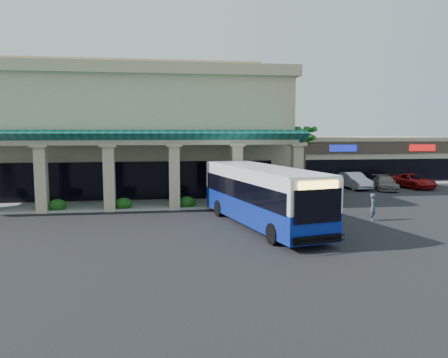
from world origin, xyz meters
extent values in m
plane|color=black|center=(0.00, 0.00, 0.00)|extent=(110.00, 110.00, 0.00)
imported|color=#3F4259|center=(9.18, -0.46, 0.85)|extent=(0.69, 0.74, 1.71)
imported|color=#A4A2B1|center=(11.42, 14.22, 0.85)|extent=(2.86, 5.29, 1.71)
imported|color=#ABAABC|center=(14.63, 14.19, 0.79)|extent=(2.05, 4.91, 1.58)
imported|color=slate|center=(17.23, 12.99, 0.66)|extent=(3.01, 4.89, 1.32)
imported|color=maroon|center=(20.55, 13.88, 0.70)|extent=(3.49, 5.45, 1.40)
camera|label=1|loc=(-3.91, -25.76, 5.57)|focal=35.00mm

